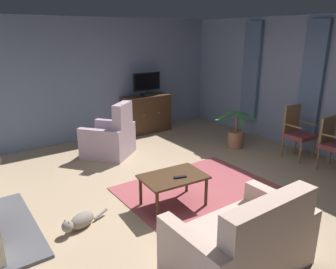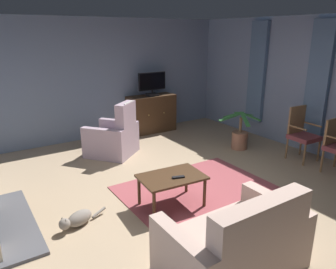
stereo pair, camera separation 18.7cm
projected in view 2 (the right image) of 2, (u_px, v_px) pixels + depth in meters
name	position (u px, v px, depth m)	size (l,w,h in m)	color
ground_plane	(191.00, 195.00, 4.88)	(6.76, 7.42, 0.04)	tan
wall_back	(99.00, 79.00, 7.24)	(6.76, 0.10, 2.65)	slate
wall_right_with_window	(325.00, 88.00, 6.09)	(0.10, 7.42, 2.65)	slate
curtain_panel_near	(318.00, 81.00, 6.07)	(0.10, 0.44, 2.22)	slate
curtain_panel_far	(257.00, 73.00, 7.26)	(0.10, 0.44, 2.22)	slate
rug_central	(200.00, 191.00, 4.94)	(2.27, 1.79, 0.01)	#9E474C
tv_cabinet	(151.00, 115.00, 7.82)	(1.16, 0.48, 0.89)	black
television	(152.00, 83.00, 7.54)	(0.70, 0.20, 0.55)	black
coffee_table	(172.00, 180.00, 4.42)	(0.92, 0.65, 0.46)	#422B19
tv_remote	(178.00, 177.00, 4.34)	(0.17, 0.05, 0.02)	black
sofa_floral	(236.00, 245.00, 3.21)	(1.41, 0.88, 0.93)	#BC9E8E
armchair_angled_to_table	(114.00, 138.00, 6.35)	(1.16, 1.17, 1.09)	#AD93A3
side_chair_nearest_door	(302.00, 133.00, 6.07)	(0.48, 0.48, 1.01)	brown
potted_plant_small_fern_corner	(240.00, 138.00, 6.70)	(0.87, 0.92, 0.79)	#99664C
cat	(77.00, 219.00, 4.03)	(0.66, 0.30, 0.21)	gray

